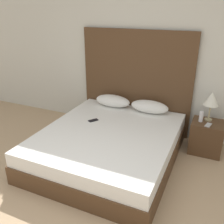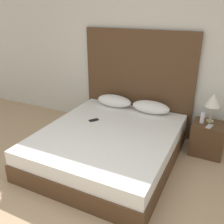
{
  "view_description": "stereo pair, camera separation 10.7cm",
  "coord_description": "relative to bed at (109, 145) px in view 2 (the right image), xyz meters",
  "views": [
    {
      "loc": [
        1.19,
        -1.32,
        2.1
      ],
      "look_at": [
        -0.15,
        1.65,
        0.7
      ],
      "focal_mm": 40.0,
      "sensor_mm": 36.0,
      "label": 1
    },
    {
      "loc": [
        1.28,
        -1.27,
        2.1
      ],
      "look_at": [
        -0.15,
        1.65,
        0.7
      ],
      "focal_mm": 40.0,
      "sensor_mm": 36.0,
      "label": 2
    }
  ],
  "objects": [
    {
      "name": "bed",
      "position": [
        0.0,
        0.0,
        0.0
      ],
      "size": [
        1.84,
        2.14,
        0.45
      ],
      "color": "#4C331E",
      "rests_on": "ground_plane"
    },
    {
      "name": "headboard",
      "position": [
        -0.0,
        1.1,
        0.65
      ],
      "size": [
        1.93,
        0.05,
        1.75
      ],
      "color": "#4C331E",
      "rests_on": "ground_plane"
    },
    {
      "name": "pillow_right",
      "position": [
        0.33,
        0.88,
        0.33
      ],
      "size": [
        0.63,
        0.29,
        0.2
      ],
      "color": "white",
      "rests_on": "bed"
    },
    {
      "name": "nightstand",
      "position": [
        1.28,
        0.78,
        0.02
      ],
      "size": [
        0.47,
        0.42,
        0.49
      ],
      "color": "#4C331E",
      "rests_on": "ground_plane"
    },
    {
      "name": "pillow_left",
      "position": [
        -0.33,
        0.88,
        0.33
      ],
      "size": [
        0.63,
        0.29,
        0.2
      ],
      "color": "white",
      "rests_on": "bed"
    },
    {
      "name": "toiletry_bottle",
      "position": [
        1.16,
        0.77,
        0.35
      ],
      "size": [
        0.06,
        0.06,
        0.16
      ],
      "color": "silver",
      "rests_on": "nightstand"
    },
    {
      "name": "phone_on_bed",
      "position": [
        -0.37,
        0.21,
        0.23
      ],
      "size": [
        0.14,
        0.16,
        0.01
      ],
      "color": "black",
      "rests_on": "bed"
    },
    {
      "name": "table_lamp",
      "position": [
        1.26,
        0.87,
        0.6
      ],
      "size": [
        0.23,
        0.23,
        0.44
      ],
      "color": "tan",
      "rests_on": "nightstand"
    },
    {
      "name": "wall_back",
      "position": [
        0.15,
        1.17,
        1.13
      ],
      "size": [
        10.0,
        0.06,
        2.7
      ],
      "color": "silver",
      "rests_on": "ground_plane"
    },
    {
      "name": "phone_on_nightstand",
      "position": [
        1.28,
        0.68,
        0.27
      ],
      "size": [
        0.1,
        0.16,
        0.01
      ],
      "color": "#B7B7BC",
      "rests_on": "nightstand"
    }
  ]
}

